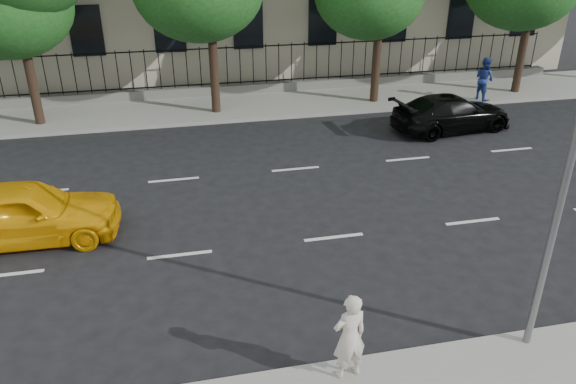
% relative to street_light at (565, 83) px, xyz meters
% --- Properties ---
extents(ground, '(120.00, 120.00, 0.00)m').
position_rel_street_light_xyz_m(ground, '(-2.50, 1.77, -5.15)').
color(ground, black).
rests_on(ground, ground).
extents(far_sidewalk, '(60.00, 4.00, 0.15)m').
position_rel_street_light_xyz_m(far_sidewalk, '(-2.50, 15.77, -5.07)').
color(far_sidewalk, gray).
rests_on(far_sidewalk, ground).
extents(lane_markings, '(49.60, 4.62, 0.01)m').
position_rel_street_light_xyz_m(lane_markings, '(-2.50, 6.52, -5.14)').
color(lane_markings, silver).
rests_on(lane_markings, ground).
extents(iron_fence, '(30.00, 0.50, 2.20)m').
position_rel_street_light_xyz_m(iron_fence, '(-2.50, 17.47, -4.50)').
color(iron_fence, slate).
rests_on(iron_fence, far_sidewalk).
extents(street_light, '(0.25, 3.32, 8.05)m').
position_rel_street_light_xyz_m(street_light, '(0.00, 0.00, 0.00)').
color(street_light, slate).
rests_on(street_light, near_sidewalk).
extents(yellow_taxi, '(4.78, 2.02, 1.61)m').
position_rel_street_light_xyz_m(yellow_taxi, '(-10.29, 5.85, -4.34)').
color(yellow_taxi, '#FFB50B').
rests_on(yellow_taxi, ground).
extents(black_sedan, '(5.03, 2.58, 1.40)m').
position_rel_street_light_xyz_m(black_sedan, '(4.26, 11.14, -4.45)').
color(black_sedan, black).
rests_on(black_sedan, ground).
extents(woman_near, '(0.70, 0.53, 1.75)m').
position_rel_street_light_xyz_m(woman_near, '(-3.70, -0.63, -4.12)').
color(woman_near, beige).
rests_on(woman_near, near_sidewalk).
extents(pedestrian_far, '(0.92, 1.06, 1.87)m').
position_rel_street_light_xyz_m(pedestrian_far, '(7.31, 14.17, -4.06)').
color(pedestrian_far, navy).
rests_on(pedestrian_far, far_sidewalk).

